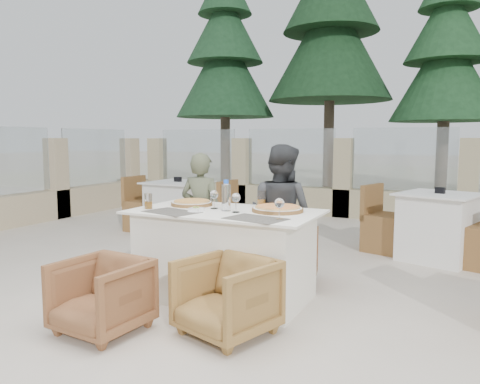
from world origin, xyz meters
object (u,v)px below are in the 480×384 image
at_px(bg_table_a, 178,208).
at_px(bg_table_b, 438,227).
at_px(beer_glass_left, 148,201).
at_px(armchair_near_left, 102,296).
at_px(dining_table, 225,254).
at_px(diner_left, 201,213).
at_px(pizza_right, 278,208).
at_px(diner_right, 280,216).
at_px(beer_glass_right, 261,199).
at_px(olive_dish, 196,209).
at_px(wine_glass_centre, 214,198).
at_px(armchair_far_right, 286,256).
at_px(wine_glass_near, 236,202).
at_px(pizza_left, 192,203).
at_px(armchair_near_right, 226,297).
at_px(wine_glass_corner, 279,208).
at_px(armchair_far_left, 209,246).
at_px(water_bottle, 226,195).

height_order(bg_table_a, bg_table_b, same).
xyz_separation_m(beer_glass_left, armchair_near_left, (0.20, -0.84, -0.57)).
relative_size(dining_table, diner_left, 1.28).
relative_size(dining_table, bg_table_a, 0.98).
distance_m(pizza_right, diner_right, 0.42).
relative_size(pizza_right, beer_glass_right, 3.00).
bearing_deg(olive_dish, beer_glass_left, -175.20).
height_order(wine_glass_centre, olive_dish, wine_glass_centre).
xyz_separation_m(wine_glass_centre, armchair_near_left, (-0.32, -1.09, -0.60)).
distance_m(pizza_right, armchair_near_left, 1.57).
bearing_deg(beer_glass_right, dining_table, -123.91).
bearing_deg(armchair_near_left, beer_glass_right, 69.16).
distance_m(pizza_right, armchair_far_right, 0.71).
bearing_deg(olive_dish, wine_glass_near, 18.00).
distance_m(pizza_left, armchair_far_right, 1.03).
xyz_separation_m(armchair_far_right, bg_table_a, (-2.22, 1.55, 0.11)).
xyz_separation_m(olive_dish, armchair_near_right, (0.56, -0.53, -0.52)).
xyz_separation_m(pizza_left, wine_glass_corner, (1.00, -0.36, 0.07)).
distance_m(beer_glass_left, beer_glass_right, 1.00).
relative_size(wine_glass_near, wine_glass_corner, 1.00).
relative_size(armchair_far_left, armchair_near_right, 1.06).
bearing_deg(armchair_far_left, pizza_left, 123.76).
bearing_deg(olive_dish, bg_table_a, 126.22).
bearing_deg(armchair_near_left, diner_right, 69.38).
relative_size(wine_glass_corner, armchair_near_right, 0.30).
bearing_deg(beer_glass_left, wine_glass_near, 10.36).
bearing_deg(pizza_left, wine_glass_centre, -17.66).
distance_m(wine_glass_centre, bg_table_a, 2.77).
relative_size(beer_glass_right, armchair_far_right, 0.24).
relative_size(pizza_left, diner_left, 0.31).
bearing_deg(wine_glass_centre, diner_left, 129.71).
relative_size(pizza_right, diner_left, 0.35).
height_order(pizza_left, diner_left, diner_left).
bearing_deg(armchair_near_right, wine_glass_centre, 142.37).
bearing_deg(water_bottle, bg_table_b, 53.96).
relative_size(pizza_left, armchair_near_right, 0.63).
height_order(dining_table, diner_left, diner_left).
bearing_deg(olive_dish, beer_glass_right, 49.54).
bearing_deg(armchair_near_left, pizza_left, 93.75).
xyz_separation_m(pizza_left, armchair_near_left, (-0.04, -1.18, -0.53)).
bearing_deg(wine_glass_corner, olive_dish, 175.76).
height_order(dining_table, pizza_right, pizza_right).
distance_m(wine_glass_centre, diner_right, 0.68).
bearing_deg(dining_table, wine_glass_near, -22.12).
distance_m(dining_table, armchair_far_left, 0.76).
bearing_deg(bg_table_b, wine_glass_corner, -95.41).
relative_size(olive_dish, bg_table_a, 0.07).
bearing_deg(pizza_left, bg_table_b, 45.21).
xyz_separation_m(diner_left, bg_table_b, (2.18, 1.60, -0.24)).
height_order(beer_glass_right, olive_dish, beer_glass_right).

